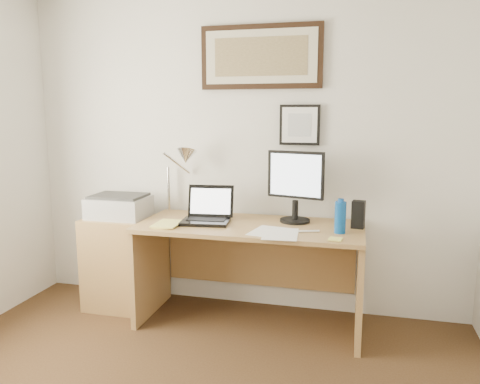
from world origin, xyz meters
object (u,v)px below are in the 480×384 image
(water_bottle, at_px, (340,217))
(laptop, at_px, (207,214))
(book, at_px, (156,223))
(desk, at_px, (252,253))
(side_cabinet, at_px, (120,262))
(lcd_monitor, at_px, (295,183))
(printer, at_px, (119,206))

(water_bottle, height_order, laptop, laptop)
(book, relative_size, laptop, 0.65)
(book, distance_m, desk, 0.74)
(side_cabinet, bearing_deg, laptop, -3.43)
(water_bottle, relative_size, desk, 0.13)
(desk, distance_m, laptop, 0.44)
(book, distance_m, lcd_monitor, 1.04)
(desk, relative_size, lcd_monitor, 3.08)
(laptop, xyz_separation_m, lcd_monitor, (0.62, 0.15, 0.23))
(lcd_monitor, bearing_deg, side_cabinet, -175.73)
(laptop, xyz_separation_m, printer, (-0.74, 0.06, 0.01))
(laptop, bearing_deg, book, -152.22)
(side_cabinet, bearing_deg, book, -27.44)
(lcd_monitor, bearing_deg, book, -161.39)
(laptop, height_order, lcd_monitor, lcd_monitor)
(water_bottle, distance_m, book, 1.29)
(side_cabinet, xyz_separation_m, printer, (0.00, 0.01, 0.45))
(water_bottle, height_order, lcd_monitor, lcd_monitor)
(laptop, relative_size, lcd_monitor, 0.70)
(side_cabinet, height_order, lcd_monitor, lcd_monitor)
(book, xyz_separation_m, lcd_monitor, (0.95, 0.32, 0.28))
(side_cabinet, relative_size, book, 3.06)
(printer, bearing_deg, side_cabinet, -107.99)
(water_bottle, bearing_deg, desk, 165.18)
(book, bearing_deg, side_cabinet, 152.56)
(book, height_order, lcd_monitor, lcd_monitor)
(side_cabinet, distance_m, lcd_monitor, 1.53)
(water_bottle, relative_size, laptop, 0.58)
(water_bottle, bearing_deg, book, -176.18)
(side_cabinet, height_order, book, book)
(printer, bearing_deg, laptop, -4.59)
(desk, xyz_separation_m, lcd_monitor, (0.30, 0.07, 0.53))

